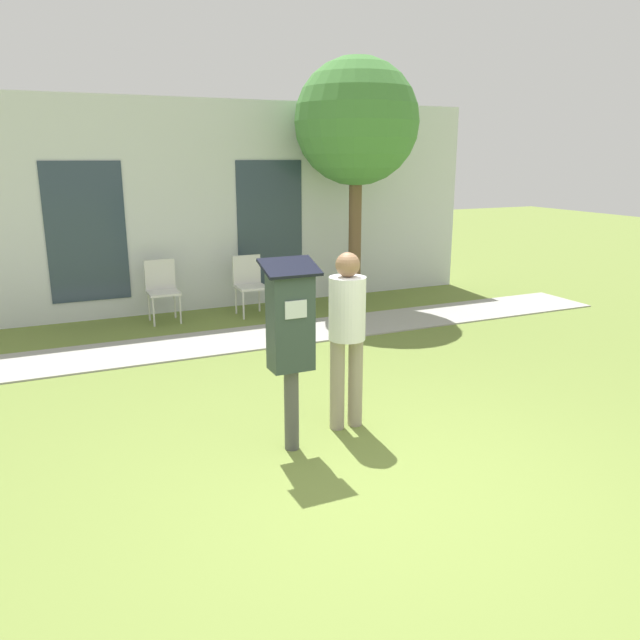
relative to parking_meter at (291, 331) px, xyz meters
name	(u,v)px	position (x,y,z in m)	size (l,w,h in m)	color
ground_plane	(370,485)	(0.31, -0.80, -1.02)	(40.00, 40.00, 0.00)	olive
sidewalk	(221,341)	(0.31, 3.23, -1.01)	(12.00, 1.10, 0.02)	#A3A099
building_facade	(181,208)	(0.31, 5.24, 0.58)	(10.00, 0.26, 3.20)	silver
parking_meter	(291,331)	(0.00, 0.00, 0.00)	(0.44, 0.31, 1.59)	#4C4C4C
person_standing	(347,327)	(0.61, 0.21, -0.09)	(0.32, 0.32, 1.58)	gray
outdoor_chair_left	(162,286)	(-0.16, 4.66, -0.49)	(0.44, 0.44, 0.90)	silver
outdoor_chair_middle	(249,280)	(1.13, 4.52, -0.49)	(0.44, 0.44, 0.90)	silver
tree	(356,123)	(2.85, 4.34, 1.83)	(1.90, 1.90, 3.82)	brown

